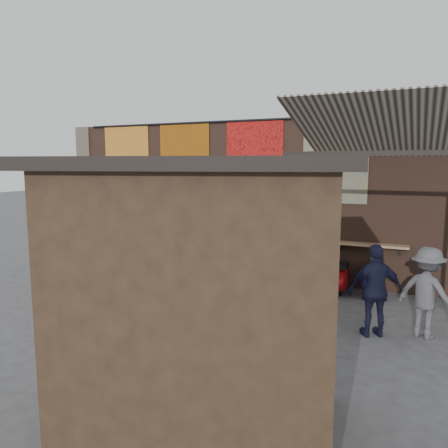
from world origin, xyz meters
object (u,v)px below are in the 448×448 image
scooter_stool_2 (192,260)px  shopper_tan (284,269)px  diner_right (168,244)px  scooter_stool_3 (214,263)px  scooter_stool_9 (371,281)px  diner_left (117,237)px  scooter_stool_5 (261,269)px  scooter_stool_8 (341,278)px  scooter_stool_0 (151,257)px  scooter_stool_4 (239,267)px  shopper_grey (427,293)px  scooter_stool_6 (288,270)px  scooter_stool_7 (313,275)px  market_stall (202,304)px  scooter_stool_1 (170,258)px  shopper_navy (375,291)px  shelf_box (292,234)px

scooter_stool_2 → shopper_tan: shopper_tan is taller
diner_right → scooter_stool_3: bearing=8.4°
scooter_stool_9 → diner_left: size_ratio=0.44×
scooter_stool_5 → shopper_tan: size_ratio=0.47×
scooter_stool_8 → shopper_tan: size_ratio=0.46×
scooter_stool_0 → scooter_stool_3: 1.88m
scooter_stool_4 → shopper_grey: 4.72m
scooter_stool_6 → shopper_grey: 3.61m
scooter_stool_9 → scooter_stool_0: bearing=-179.1°
scooter_stool_0 → shopper_grey: (6.85, -1.95, 0.39)m
scooter_stool_3 → scooter_stool_7: size_ratio=1.04×
scooter_stool_5 → diner_right: (-2.66, 0.01, 0.42)m
scooter_stool_4 → market_stall: (2.02, -5.88, 1.08)m
scooter_stool_2 → scooter_stool_8: scooter_stool_2 is taller
scooter_stool_8 → scooter_stool_9: size_ratio=0.97×
scooter_stool_1 → scooter_stool_7: 3.89m
scooter_stool_4 → diner_left: 3.81m
scooter_stool_0 → shopper_tan: shopper_tan is taller
scooter_stool_0 → scooter_stool_4: (2.60, 0.06, -0.03)m
diner_right → market_stall: market_stall is taller
diner_left → shopper_navy: diner_left is taller
scooter_stool_9 → shopper_navy: 2.41m
scooter_stool_1 → shopper_navy: (5.48, -2.34, 0.39)m
scooter_stool_2 → shopper_tan: (2.96, -1.43, 0.38)m
scooter_stool_0 → scooter_stool_6: 3.86m
diner_left → scooter_stool_8: bearing=20.4°
market_stall → scooter_stool_6: bearing=82.8°
scooter_stool_1 → market_stall: (4.04, -5.90, 1.03)m
scooter_stool_6 → scooter_stool_8: (1.25, 0.00, -0.07)m
scooter_stool_0 → scooter_stool_2: size_ratio=0.99×
scooter_stool_2 → scooter_stool_3: (0.64, -0.00, -0.03)m
scooter_stool_1 → shopper_tan: shopper_tan is taller
scooter_stool_0 → scooter_stool_5: scooter_stool_0 is taller
scooter_stool_4 → shopper_tan: bearing=-41.7°
scooter_stool_7 → shopper_grey: bearing=-39.3°
scooter_stool_5 → scooter_stool_8: (1.92, 0.02, -0.01)m
scooter_stool_6 → scooter_stool_7: 0.61m
scooter_stool_2 → scooter_stool_8: 3.88m
scooter_stool_6 → market_stall: market_stall is taller
scooter_stool_0 → diner_left: (-1.18, 0.05, 0.44)m
scooter_stool_0 → scooter_stool_1: (0.58, 0.08, 0.01)m
diner_left → shopper_tan: 5.56m
shopper_tan → scooter_stool_7: bearing=23.5°
shopper_grey → market_stall: 4.52m
market_stall → scooter_stool_3: bearing=100.4°
scooter_stool_6 → shopper_grey: bearing=-33.7°
scooter_stool_9 → diner_left: (-6.93, -0.04, 0.48)m
shelf_box → market_stall: 6.22m
scooter_stool_0 → scooter_stool_1: size_ratio=0.97×
shopper_navy → scooter_stool_5: bearing=-67.3°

